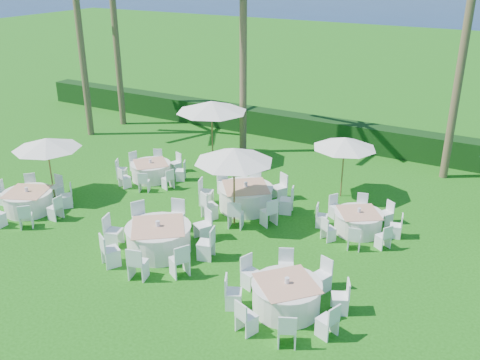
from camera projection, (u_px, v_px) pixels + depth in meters
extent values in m
plane|color=#1A560E|center=(171.00, 252.00, 16.43)|extent=(120.00, 120.00, 0.00)
cube|color=black|center=(317.00, 130.00, 25.84)|extent=(34.00, 1.00, 1.20)
cylinder|color=white|center=(29.00, 202.00, 18.92)|extent=(1.66, 1.66, 0.72)
cylinder|color=white|center=(27.00, 192.00, 18.78)|extent=(1.73, 1.73, 0.03)
cube|color=tan|center=(27.00, 192.00, 18.77)|extent=(1.76, 1.76, 0.01)
cylinder|color=silver|center=(26.00, 189.00, 18.73)|extent=(0.12, 0.12, 0.15)
cube|color=white|center=(55.00, 208.00, 18.32)|extent=(0.41, 0.41, 0.86)
cube|color=white|center=(66.00, 196.00, 19.23)|extent=(0.57, 0.57, 0.86)
cube|color=white|center=(56.00, 187.00, 19.94)|extent=(0.41, 0.41, 0.86)
cube|color=white|center=(30.00, 186.00, 20.04)|extent=(0.57, 0.57, 0.86)
cube|color=white|center=(3.00, 193.00, 19.46)|extent=(0.41, 0.41, 0.86)
cube|color=white|center=(26.00, 216.00, 17.75)|extent=(0.57, 0.57, 0.86)
cylinder|color=white|center=(159.00, 239.00, 16.31)|extent=(1.93, 1.93, 0.84)
cylinder|color=white|center=(158.00, 227.00, 16.14)|extent=(2.01, 2.01, 0.03)
cube|color=tan|center=(158.00, 226.00, 16.13)|extent=(2.18, 2.18, 0.01)
cylinder|color=silver|center=(158.00, 224.00, 16.10)|extent=(0.13, 0.13, 0.18)
cube|color=white|center=(206.00, 243.00, 15.93)|extent=(0.57, 0.57, 1.01)
cube|color=white|center=(203.00, 225.00, 16.98)|extent=(0.64, 0.64, 1.01)
cube|color=white|center=(176.00, 215.00, 17.62)|extent=(0.57, 0.57, 1.01)
cube|color=white|center=(141.00, 218.00, 17.47)|extent=(0.64, 0.64, 1.01)
cube|color=white|center=(113.00, 231.00, 16.62)|extent=(0.57, 0.57, 1.01)
cube|color=white|center=(110.00, 250.00, 15.57)|extent=(0.64, 0.64, 1.01)
cube|color=white|center=(138.00, 262.00, 14.93)|extent=(0.57, 0.57, 1.01)
cube|color=white|center=(179.00, 259.00, 15.08)|extent=(0.64, 0.64, 1.01)
cylinder|color=white|center=(286.00, 297.00, 13.64)|extent=(1.74, 1.74, 0.75)
cylinder|color=white|center=(287.00, 284.00, 13.49)|extent=(1.81, 1.81, 0.03)
cube|color=tan|center=(287.00, 283.00, 13.48)|extent=(1.98, 1.98, 0.01)
cylinder|color=silver|center=(287.00, 280.00, 13.45)|extent=(0.12, 0.12, 0.16)
cube|color=white|center=(340.00, 297.00, 13.53)|extent=(0.56, 0.56, 0.90)
cube|color=white|center=(322.00, 275.00, 14.43)|extent=(0.54, 0.54, 0.90)
cube|color=white|center=(286.00, 266.00, 14.86)|extent=(0.56, 0.56, 0.90)
cube|color=white|center=(251.00, 272.00, 14.56)|extent=(0.54, 0.54, 0.90)
cube|color=white|center=(233.00, 292.00, 13.70)|extent=(0.56, 0.56, 0.90)
cube|color=white|center=(247.00, 316.00, 12.79)|extent=(0.54, 0.54, 0.90)
cube|color=white|center=(287.00, 329.00, 12.37)|extent=(0.56, 0.56, 0.90)
cube|color=white|center=(327.00, 320.00, 12.67)|extent=(0.54, 0.54, 0.90)
cylinder|color=white|center=(151.00, 171.00, 21.62)|extent=(1.55, 1.55, 0.67)
cylinder|color=white|center=(151.00, 164.00, 21.49)|extent=(1.61, 1.61, 0.03)
cube|color=tan|center=(150.00, 163.00, 21.48)|extent=(1.76, 1.76, 0.01)
cylinder|color=silver|center=(150.00, 161.00, 21.44)|extent=(0.11, 0.11, 0.14)
cube|color=white|center=(181.00, 171.00, 21.52)|extent=(0.50, 0.50, 0.81)
cube|color=white|center=(176.00, 163.00, 22.33)|extent=(0.48, 0.48, 0.81)
cube|color=white|center=(157.00, 159.00, 22.71)|extent=(0.50, 0.50, 0.81)
cube|color=white|center=(135.00, 162.00, 22.43)|extent=(0.48, 0.48, 0.81)
cube|color=white|center=(122.00, 169.00, 21.67)|extent=(0.50, 0.50, 0.81)
cube|color=white|center=(125.00, 178.00, 20.86)|extent=(0.48, 0.48, 0.81)
cube|color=white|center=(144.00, 182.00, 20.49)|extent=(0.50, 0.50, 0.81)
cube|color=white|center=(168.00, 179.00, 20.76)|extent=(0.48, 0.48, 0.81)
cylinder|color=white|center=(246.00, 198.00, 19.10)|extent=(1.88, 1.88, 0.82)
cylinder|color=white|center=(246.00, 187.00, 18.93)|extent=(1.96, 1.96, 0.03)
cube|color=tan|center=(246.00, 187.00, 18.92)|extent=(2.13, 2.13, 0.01)
cylinder|color=silver|center=(246.00, 184.00, 18.89)|extent=(0.13, 0.13, 0.17)
cube|color=white|center=(286.00, 200.00, 18.75)|extent=(0.56, 0.56, 0.98)
cube|color=white|center=(279.00, 187.00, 19.77)|extent=(0.62, 0.62, 0.98)
cube|color=white|center=(254.00, 180.00, 20.38)|extent=(0.56, 0.56, 0.98)
cube|color=white|center=(225.00, 182.00, 20.22)|extent=(0.62, 0.62, 0.98)
cube|color=white|center=(206.00, 192.00, 19.38)|extent=(0.56, 0.56, 0.98)
cube|color=white|center=(209.00, 205.00, 18.36)|extent=(0.62, 0.62, 0.98)
cube|color=white|center=(236.00, 214.00, 17.75)|extent=(0.56, 0.56, 0.98)
cube|color=white|center=(269.00, 212.00, 17.91)|extent=(0.62, 0.62, 0.98)
cylinder|color=white|center=(358.00, 222.00, 17.52)|extent=(1.53, 1.53, 0.66)
cylinder|color=white|center=(359.00, 213.00, 17.39)|extent=(1.59, 1.59, 0.03)
cube|color=tan|center=(359.00, 212.00, 17.38)|extent=(1.72, 1.72, 0.01)
cylinder|color=silver|center=(359.00, 210.00, 17.35)|extent=(0.11, 0.11, 0.14)
cube|color=white|center=(396.00, 226.00, 17.18)|extent=(0.44, 0.44, 0.80)
cube|color=white|center=(386.00, 213.00, 18.01)|extent=(0.51, 0.51, 0.80)
cube|color=white|center=(362.00, 206.00, 18.55)|extent=(0.44, 0.44, 0.80)
cube|color=white|center=(336.00, 207.00, 18.47)|extent=(0.51, 0.51, 0.80)
cube|color=white|center=(322.00, 216.00, 17.82)|extent=(0.44, 0.44, 0.80)
cube|color=white|center=(329.00, 229.00, 16.98)|extent=(0.51, 0.51, 0.80)
cube|color=white|center=(354.00, 238.00, 16.45)|extent=(0.44, 0.44, 0.80)
cube|color=white|center=(383.00, 236.00, 16.53)|extent=(0.51, 0.51, 0.80)
cylinder|color=brown|center=(50.00, 169.00, 19.77)|extent=(0.05, 0.05, 2.23)
cone|color=white|center=(47.00, 143.00, 19.38)|extent=(2.47, 2.47, 0.40)
sphere|color=brown|center=(46.00, 140.00, 19.32)|extent=(0.09, 0.09, 0.09)
cylinder|color=brown|center=(234.00, 188.00, 17.69)|extent=(0.06, 0.06, 2.61)
cone|color=white|center=(234.00, 155.00, 17.24)|extent=(2.62, 2.62, 0.47)
sphere|color=brown|center=(234.00, 150.00, 17.17)|extent=(0.10, 0.10, 0.10)
cylinder|color=brown|center=(212.00, 133.00, 23.22)|extent=(0.06, 0.06, 2.60)
cone|color=white|center=(212.00, 106.00, 22.77)|extent=(3.08, 3.08, 0.47)
sphere|color=brown|center=(212.00, 103.00, 22.70)|extent=(0.10, 0.10, 0.10)
cylinder|color=brown|center=(343.00, 168.00, 19.80)|extent=(0.05, 0.05, 2.24)
cone|color=white|center=(345.00, 143.00, 19.41)|extent=(2.35, 2.35, 0.40)
sphere|color=brown|center=(345.00, 139.00, 19.36)|extent=(0.09, 0.09, 0.09)
cylinder|color=brown|center=(114.00, 15.00, 26.66)|extent=(0.32, 0.32, 11.33)
cylinder|color=brown|center=(243.00, 62.00, 23.16)|extent=(0.32, 0.32, 8.24)
cylinder|color=brown|center=(460.00, 68.00, 20.24)|extent=(0.32, 0.32, 8.91)
cylinder|color=brown|center=(82.00, 56.00, 25.65)|extent=(0.32, 0.32, 7.90)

